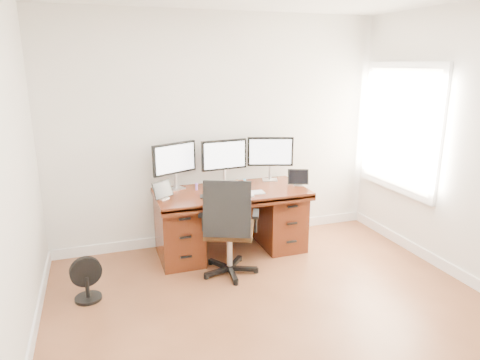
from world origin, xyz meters
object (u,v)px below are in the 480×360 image
object	(u,v)px
desk	(231,219)
keyboard	(240,195)
office_chair	(229,244)
monitor_center	(224,156)
floor_fan	(87,280)

from	to	relation	value
desk	keyboard	world-z (taller)	keyboard
office_chair	keyboard	size ratio (longest dim) A/B	3.56
monitor_center	keyboard	bearing A→B (deg)	-90.78
keyboard	floor_fan	bearing A→B (deg)	-151.53
monitor_center	keyboard	size ratio (longest dim) A/B	1.86
monitor_center	office_chair	bearing A→B (deg)	-108.58
desk	office_chair	xyz separation A→B (m)	(-0.19, -0.55, -0.05)
office_chair	keyboard	world-z (taller)	office_chair
floor_fan	monitor_center	xyz separation A→B (m)	(1.59, 0.83, 0.88)
desk	office_chair	world-z (taller)	office_chair
keyboard	monitor_center	bearing A→B (deg)	110.08
floor_fan	office_chair	bearing A→B (deg)	-7.43
desk	floor_fan	size ratio (longest dim) A/B	4.04
office_chair	monitor_center	bearing A→B (deg)	99.01
desk	office_chair	bearing A→B (deg)	-109.42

